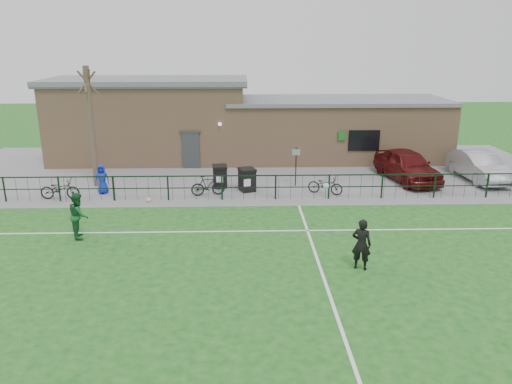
{
  "coord_description": "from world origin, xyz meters",
  "views": [
    {
      "loc": [
        -0.54,
        -14.24,
        7.23
      ],
      "look_at": [
        0.0,
        5.0,
        1.3
      ],
      "focal_mm": 35.0,
      "sensor_mm": 36.0,
      "label": 1
    }
  ],
  "objects_px": {
    "wheelie_bin_left": "(220,177)",
    "ball_ground": "(149,200)",
    "bare_tree": "(92,128)",
    "car_maroon": "(407,165)",
    "spectator_child": "(102,179)",
    "sign_post": "(296,167)",
    "bicycle_e": "(325,185)",
    "wheelie_bin_right": "(247,180)",
    "car_silver": "(478,166)",
    "bicycle_c": "(60,189)",
    "bicycle_d": "(208,186)",
    "outfield_player": "(79,215)"
  },
  "relations": [
    {
      "from": "wheelie_bin_right",
      "to": "car_silver",
      "type": "bearing_deg",
      "value": -10.2
    },
    {
      "from": "car_maroon",
      "to": "spectator_child",
      "type": "xyz_separation_m",
      "value": [
        -15.47,
        -1.9,
        -0.1
      ]
    },
    {
      "from": "bare_tree",
      "to": "wheelie_bin_left",
      "type": "xyz_separation_m",
      "value": [
        6.32,
        -0.39,
        -2.46
      ]
    },
    {
      "from": "wheelie_bin_left",
      "to": "car_silver",
      "type": "distance_m",
      "value": 13.7
    },
    {
      "from": "car_silver",
      "to": "spectator_child",
      "type": "relative_size",
      "value": 3.15
    },
    {
      "from": "car_silver",
      "to": "bicycle_d",
      "type": "height_order",
      "value": "car_silver"
    },
    {
      "from": "bare_tree",
      "to": "car_silver",
      "type": "distance_m",
      "value": 20.11
    },
    {
      "from": "wheelie_bin_left",
      "to": "bicycle_e",
      "type": "bearing_deg",
      "value": -19.67
    },
    {
      "from": "car_maroon",
      "to": "outfield_player",
      "type": "bearing_deg",
      "value": -164.21
    },
    {
      "from": "wheelie_bin_left",
      "to": "spectator_child",
      "type": "distance_m",
      "value": 5.73
    },
    {
      "from": "wheelie_bin_left",
      "to": "ball_ground",
      "type": "relative_size",
      "value": 4.37
    },
    {
      "from": "sign_post",
      "to": "car_silver",
      "type": "height_order",
      "value": "sign_post"
    },
    {
      "from": "bicycle_d",
      "to": "ball_ground",
      "type": "height_order",
      "value": "bicycle_d"
    },
    {
      "from": "car_maroon",
      "to": "bicycle_c",
      "type": "height_order",
      "value": "car_maroon"
    },
    {
      "from": "wheelie_bin_left",
      "to": "sign_post",
      "type": "relative_size",
      "value": 0.52
    },
    {
      "from": "wheelie_bin_left",
      "to": "outfield_player",
      "type": "distance_m",
      "value": 8.24
    },
    {
      "from": "car_maroon",
      "to": "bicycle_d",
      "type": "bearing_deg",
      "value": -177.98
    },
    {
      "from": "outfield_player",
      "to": "ball_ground",
      "type": "relative_size",
      "value": 7.42
    },
    {
      "from": "wheelie_bin_right",
      "to": "bicycle_d",
      "type": "xyz_separation_m",
      "value": [
        -1.88,
        -0.73,
        -0.04
      ]
    },
    {
      "from": "car_maroon",
      "to": "bicycle_d",
      "type": "relative_size",
      "value": 2.97
    },
    {
      "from": "car_maroon",
      "to": "ball_ground",
      "type": "xyz_separation_m",
      "value": [
        -13.03,
        -3.29,
        -0.73
      ]
    },
    {
      "from": "wheelie_bin_left",
      "to": "bicycle_e",
      "type": "height_order",
      "value": "wheelie_bin_left"
    },
    {
      "from": "car_silver",
      "to": "bicycle_c",
      "type": "distance_m",
      "value": 21.25
    },
    {
      "from": "bicycle_d",
      "to": "wheelie_bin_left",
      "type": "bearing_deg",
      "value": -30.03
    },
    {
      "from": "wheelie_bin_right",
      "to": "sign_post",
      "type": "distance_m",
      "value": 2.65
    },
    {
      "from": "wheelie_bin_right",
      "to": "bicycle_e",
      "type": "distance_m",
      "value": 3.83
    },
    {
      "from": "bicycle_d",
      "to": "bicycle_e",
      "type": "xyz_separation_m",
      "value": [
        5.66,
        0.09,
        -0.04
      ]
    },
    {
      "from": "wheelie_bin_left",
      "to": "wheelie_bin_right",
      "type": "bearing_deg",
      "value": -32.31
    },
    {
      "from": "bicycle_e",
      "to": "spectator_child",
      "type": "distance_m",
      "value": 10.79
    },
    {
      "from": "car_silver",
      "to": "spectator_child",
      "type": "height_order",
      "value": "car_silver"
    },
    {
      "from": "bare_tree",
      "to": "bicycle_e",
      "type": "height_order",
      "value": "bare_tree"
    },
    {
      "from": "wheelie_bin_left",
      "to": "wheelie_bin_right",
      "type": "distance_m",
      "value": 1.54
    },
    {
      "from": "wheelie_bin_left",
      "to": "ball_ground",
      "type": "bearing_deg",
      "value": -148.54
    },
    {
      "from": "wheelie_bin_left",
      "to": "wheelie_bin_right",
      "type": "relative_size",
      "value": 0.98
    },
    {
      "from": "wheelie_bin_left",
      "to": "outfield_player",
      "type": "bearing_deg",
      "value": -132.65
    },
    {
      "from": "sign_post",
      "to": "bicycle_e",
      "type": "bearing_deg",
      "value": -47.82
    },
    {
      "from": "car_maroon",
      "to": "car_silver",
      "type": "bearing_deg",
      "value": -10.2
    },
    {
      "from": "car_maroon",
      "to": "bare_tree",
      "type": "bearing_deg",
      "value": 171.08
    },
    {
      "from": "bicycle_d",
      "to": "spectator_child",
      "type": "relative_size",
      "value": 1.12
    },
    {
      "from": "spectator_child",
      "to": "outfield_player",
      "type": "height_order",
      "value": "outfield_player"
    },
    {
      "from": "car_silver",
      "to": "bicycle_e",
      "type": "bearing_deg",
      "value": -168.8
    },
    {
      "from": "bare_tree",
      "to": "outfield_player",
      "type": "bearing_deg",
      "value": -79.45
    },
    {
      "from": "sign_post",
      "to": "spectator_child",
      "type": "distance_m",
      "value": 9.55
    },
    {
      "from": "bicycle_e",
      "to": "ball_ground",
      "type": "height_order",
      "value": "bicycle_e"
    },
    {
      "from": "bicycle_c",
      "to": "sign_post",
      "type": "bearing_deg",
      "value": -79.11
    },
    {
      "from": "spectator_child",
      "to": "ball_ground",
      "type": "height_order",
      "value": "spectator_child"
    },
    {
      "from": "bicycle_c",
      "to": "bicycle_e",
      "type": "bearing_deg",
      "value": -86.53
    },
    {
      "from": "wheelie_bin_right",
      "to": "ball_ground",
      "type": "distance_m",
      "value": 4.88
    },
    {
      "from": "bare_tree",
      "to": "bicycle_d",
      "type": "height_order",
      "value": "bare_tree"
    },
    {
      "from": "bicycle_c",
      "to": "bicycle_d",
      "type": "xyz_separation_m",
      "value": [
        6.89,
        0.38,
        0.01
      ]
    }
  ]
}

